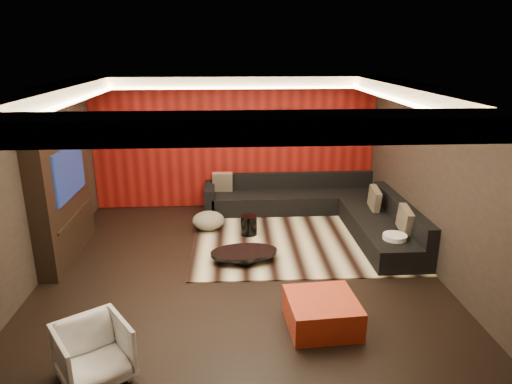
{
  "coord_description": "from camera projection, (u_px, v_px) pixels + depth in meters",
  "views": [
    {
      "loc": [
        -0.15,
        -6.6,
        3.35
      ],
      "look_at": [
        0.3,
        0.6,
        1.05
      ],
      "focal_mm": 32.0,
      "sensor_mm": 36.0,
      "label": 1
    }
  ],
  "objects": [
    {
      "name": "floor",
      "position": [
        240.0,
        267.0,
        7.31
      ],
      "size": [
        6.0,
        6.0,
        0.02
      ],
      "primitive_type": "cube",
      "color": "black",
      "rests_on": "ground"
    },
    {
      "name": "ceiling",
      "position": [
        238.0,
        87.0,
        6.45
      ],
      "size": [
        6.0,
        6.0,
        0.02
      ],
      "primitive_type": "cube",
      "color": "silver",
      "rests_on": "ground"
    },
    {
      "name": "wall_back",
      "position": [
        235.0,
        143.0,
        9.74
      ],
      "size": [
        6.0,
        0.02,
        2.8
      ],
      "primitive_type": "cube",
      "color": "black",
      "rests_on": "ground"
    },
    {
      "name": "wall_left",
      "position": [
        34.0,
        186.0,
        6.7
      ],
      "size": [
        0.02,
        6.0,
        2.8
      ],
      "primitive_type": "cube",
      "color": "black",
      "rests_on": "ground"
    },
    {
      "name": "wall_right",
      "position": [
        433.0,
        179.0,
        7.06
      ],
      "size": [
        0.02,
        6.0,
        2.8
      ],
      "primitive_type": "cube",
      "color": "black",
      "rests_on": "ground"
    },
    {
      "name": "red_feature_wall",
      "position": [
        235.0,
        143.0,
        9.7
      ],
      "size": [
        5.98,
        0.05,
        2.78
      ],
      "primitive_type": "cube",
      "color": "#6B0C0A",
      "rests_on": "ground"
    },
    {
      "name": "soffit_back",
      "position": [
        234.0,
        82.0,
        9.05
      ],
      "size": [
        6.0,
        0.6,
        0.22
      ],
      "primitive_type": "cube",
      "color": "silver",
      "rests_on": "ground"
    },
    {
      "name": "soffit_front",
      "position": [
        245.0,
        127.0,
        3.92
      ],
      "size": [
        6.0,
        0.6,
        0.22
      ],
      "primitive_type": "cube",
      "color": "silver",
      "rests_on": "ground"
    },
    {
      "name": "soffit_left",
      "position": [
        43.0,
        97.0,
        6.32
      ],
      "size": [
        0.6,
        4.8,
        0.22
      ],
      "primitive_type": "cube",
      "color": "silver",
      "rests_on": "ground"
    },
    {
      "name": "soffit_right",
      "position": [
        423.0,
        94.0,
        6.65
      ],
      "size": [
        0.6,
        4.8,
        0.22
      ],
      "primitive_type": "cube",
      "color": "silver",
      "rests_on": "ground"
    },
    {
      "name": "cove_back",
      "position": [
        235.0,
        88.0,
        8.76
      ],
      "size": [
        4.8,
        0.08,
        0.04
      ],
      "primitive_type": "cube",
      "color": "#FFD899",
      "rests_on": "ground"
    },
    {
      "name": "cove_front",
      "position": [
        244.0,
        131.0,
        4.27
      ],
      "size": [
        4.8,
        0.08,
        0.04
      ],
      "primitive_type": "cube",
      "color": "#FFD899",
      "rests_on": "ground"
    },
    {
      "name": "cove_left",
      "position": [
        69.0,
        103.0,
        6.37
      ],
      "size": [
        0.08,
        4.8,
        0.04
      ],
      "primitive_type": "cube",
      "color": "#FFD899",
      "rests_on": "ground"
    },
    {
      "name": "cove_right",
      "position": [
        399.0,
        101.0,
        6.65
      ],
      "size": [
        0.08,
        4.8,
        0.04
      ],
      "primitive_type": "cube",
      "color": "#FFD899",
      "rests_on": "ground"
    },
    {
      "name": "tv_surround",
      "position": [
        62.0,
        193.0,
        7.37
      ],
      "size": [
        0.3,
        2.0,
        2.2
      ],
      "primitive_type": "cube",
      "color": "black",
      "rests_on": "ground"
    },
    {
      "name": "tv_screen",
      "position": [
        69.0,
        172.0,
        7.27
      ],
      "size": [
        0.04,
        1.3,
        0.8
      ],
      "primitive_type": "cube",
      "color": "black",
      "rests_on": "ground"
    },
    {
      "name": "tv_shelf",
      "position": [
        75.0,
        216.0,
        7.5
      ],
      "size": [
        0.04,
        1.6,
        0.04
      ],
      "primitive_type": "cube",
      "color": "black",
      "rests_on": "ground"
    },
    {
      "name": "rug",
      "position": [
        304.0,
        239.0,
        8.29
      ],
      "size": [
        4.04,
        3.05,
        0.02
      ],
      "primitive_type": "cube",
      "rotation": [
        0.0,
        0.0,
        -0.01
      ],
      "color": "beige",
      "rests_on": "floor"
    },
    {
      "name": "coffee_table",
      "position": [
        244.0,
        256.0,
        7.39
      ],
      "size": [
        1.2,
        1.2,
        0.18
      ],
      "primitive_type": "cylinder",
      "rotation": [
        0.0,
        0.0,
        0.11
      ],
      "color": "black",
      "rests_on": "rug"
    },
    {
      "name": "drum_stool",
      "position": [
        249.0,
        225.0,
        8.44
      ],
      "size": [
        0.32,
        0.32,
        0.36
      ],
      "primitive_type": "cylinder",
      "rotation": [
        0.0,
        0.0,
        -0.03
      ],
      "color": "black",
      "rests_on": "rug"
    },
    {
      "name": "striped_pouf",
      "position": [
        208.0,
        221.0,
        8.69
      ],
      "size": [
        0.63,
        0.63,
        0.34
      ],
      "primitive_type": "ellipsoid",
      "rotation": [
        0.0,
        0.0,
        -0.03
      ],
      "color": "beige",
      "rests_on": "rug"
    },
    {
      "name": "white_side_table",
      "position": [
        394.0,
        248.0,
        7.38
      ],
      "size": [
        0.51,
        0.51,
        0.48
      ],
      "primitive_type": "cylinder",
      "rotation": [
        0.0,
        0.0,
        -0.43
      ],
      "color": "silver",
      "rests_on": "floor"
    },
    {
      "name": "orange_ottoman",
      "position": [
        322.0,
        312.0,
        5.69
      ],
      "size": [
        0.91,
        0.91,
        0.38
      ],
      "primitive_type": "cube",
      "rotation": [
        0.0,
        0.0,
        0.07
      ],
      "color": "#B03016",
      "rests_on": "floor"
    },
    {
      "name": "armchair",
      "position": [
        94.0,
        353.0,
        4.73
      ],
      "size": [
        0.96,
        0.96,
        0.64
      ],
      "primitive_type": "imported",
      "rotation": [
        0.0,
        0.0,
        0.59
      ],
      "color": "silver",
      "rests_on": "floor"
    },
    {
      "name": "sectional_sofa",
      "position": [
        324.0,
        209.0,
        9.1
      ],
      "size": [
        3.65,
        3.5,
        0.75
      ],
      "color": "black",
      "rests_on": "floor"
    },
    {
      "name": "throw_pillows",
      "position": [
        326.0,
        199.0,
        8.59
      ],
      "size": [
        3.3,
        2.78,
        0.5
      ],
      "color": "tan",
      "rests_on": "sectional_sofa"
    }
  ]
}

